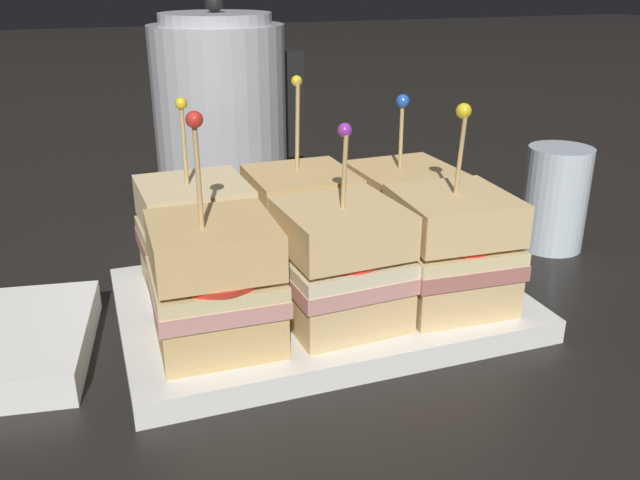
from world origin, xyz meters
TOP-DOWN VIEW (x-y plane):
  - ground_plane at (0.00, 0.00)m, footprint 6.00×6.00m
  - serving_platter at (0.00, 0.00)m, footprint 0.31×0.21m
  - sandwich_front_left at (-0.09, -0.04)m, footprint 0.09×0.09m
  - sandwich_front_center at (0.00, -0.04)m, footprint 0.09×0.09m
  - sandwich_front_right at (0.09, -0.05)m, footprint 0.09×0.09m
  - sandwich_back_left at (-0.09, 0.05)m, footprint 0.09×0.09m
  - sandwich_back_center at (-0.00, 0.05)m, footprint 0.09×0.09m
  - sandwich_back_right at (0.09, 0.04)m, footprint 0.09×0.09m
  - kettle_steel at (-0.01, 0.30)m, footprint 0.17×0.15m
  - drinking_glass at (0.26, 0.06)m, footprint 0.06×0.06m

SIDE VIEW (x-z plane):
  - ground_plane at x=0.00m, z-range 0.00..0.00m
  - serving_platter at x=0.00m, z-range 0.00..0.02m
  - drinking_glass at x=0.26m, z-range 0.00..0.10m
  - sandwich_back_right at x=0.09m, z-range -0.01..0.13m
  - sandwich_back_left at x=-0.09m, z-range -0.02..0.14m
  - sandwich_front_center at x=0.00m, z-range -0.01..0.13m
  - sandwich_back_center at x=0.00m, z-range -0.02..0.14m
  - sandwich_front_right at x=0.09m, z-range -0.02..0.14m
  - sandwich_front_left at x=-0.09m, z-range -0.02..0.14m
  - kettle_steel at x=-0.01m, z-range -0.01..0.22m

